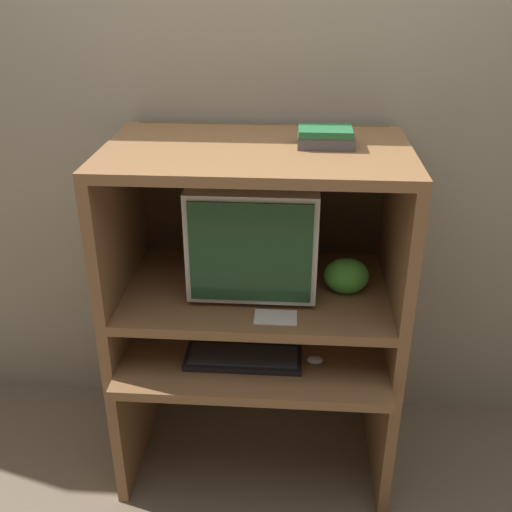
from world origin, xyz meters
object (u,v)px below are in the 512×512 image
object	(u,v)px
keyboard	(243,357)
mouse	(315,360)
crt_monitor	(255,228)
book_stack	(326,137)
snack_bag	(346,276)

from	to	relation	value
keyboard	mouse	bearing A→B (deg)	0.14
crt_monitor	book_stack	world-z (taller)	book_stack
crt_monitor	keyboard	bearing A→B (deg)	-96.24
mouse	snack_bag	distance (m)	0.32
snack_bag	book_stack	world-z (taller)	book_stack
crt_monitor	mouse	bearing A→B (deg)	-45.71
keyboard	mouse	size ratio (longest dim) A/B	7.14
mouse	snack_bag	world-z (taller)	snack_bag
keyboard	mouse	world-z (taller)	same
snack_bag	crt_monitor	bearing A→B (deg)	167.35
snack_bag	book_stack	bearing A→B (deg)	153.74
crt_monitor	keyboard	distance (m)	0.47
mouse	snack_bag	size ratio (longest dim) A/B	0.36
book_stack	snack_bag	bearing A→B (deg)	-26.26
crt_monitor	book_stack	bearing A→B (deg)	-6.48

